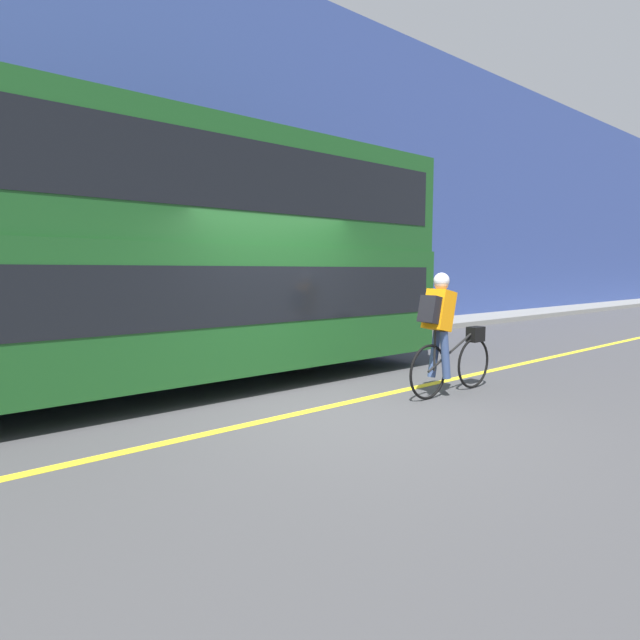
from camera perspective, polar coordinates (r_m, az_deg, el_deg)
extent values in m
plane|color=#424244|center=(6.17, 1.92, -10.61)|extent=(80.00, 80.00, 0.00)
cube|color=yellow|center=(6.38, 0.23, -10.03)|extent=(50.00, 0.14, 0.01)
cube|color=gray|center=(10.75, -17.29, -3.46)|extent=(60.00, 1.68, 0.15)
cube|color=#33478C|center=(11.86, -19.80, 18.48)|extent=(60.00, 0.30, 8.86)
cylinder|color=black|center=(8.77, -2.30, -2.29)|extent=(1.04, 0.30, 1.04)
cube|color=#194C1E|center=(7.23, -24.12, 0.90)|extent=(10.79, 2.54, 1.76)
cube|color=black|center=(7.22, -24.19, 2.57)|extent=(10.36, 2.56, 0.77)
cube|color=#194C1E|center=(7.31, -24.67, 14.29)|extent=(10.79, 2.44, 1.64)
cube|color=black|center=(7.32, -24.70, 14.92)|extent=(10.36, 2.46, 0.92)
torus|color=black|center=(7.70, 17.13, -4.73)|extent=(0.75, 0.04, 0.75)
torus|color=black|center=(6.88, 12.28, -5.82)|extent=(0.75, 0.04, 0.75)
cylinder|color=black|center=(7.24, 14.89, -3.38)|extent=(1.05, 0.03, 0.51)
cylinder|color=black|center=(6.93, 12.98, -3.44)|extent=(0.03, 0.03, 0.55)
cube|color=black|center=(7.66, 17.35, -1.55)|extent=(0.26, 0.16, 0.22)
cube|color=orange|center=(6.92, 13.44, 1.10)|extent=(0.37, 0.32, 0.58)
cube|color=black|center=(6.76, 12.41, 1.19)|extent=(0.21, 0.26, 0.38)
cylinder|color=#384C7A|center=(7.08, 12.95, -3.71)|extent=(0.22, 0.11, 0.67)
cylinder|color=#384C7A|center=(6.97, 14.12, -3.88)|extent=(0.20, 0.11, 0.67)
sphere|color=tan|center=(6.93, 13.71, 4.05)|extent=(0.19, 0.19, 0.19)
sphere|color=silver|center=(6.93, 13.72, 4.40)|extent=(0.21, 0.21, 0.21)
cylinder|color=#194C23|center=(11.13, -11.11, -0.12)|extent=(0.51, 0.51, 0.96)
cylinder|color=#59595B|center=(14.81, 9.67, 4.12)|extent=(0.07, 0.07, 2.41)
cube|color=#1959B2|center=(14.79, 9.86, 7.91)|extent=(0.36, 0.02, 0.36)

